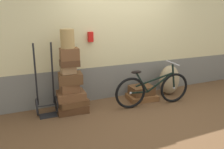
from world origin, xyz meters
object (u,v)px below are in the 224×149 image
at_px(suitcase_3, 69,87).
at_px(suitcase_9, 141,90).
at_px(suitcase_5, 68,70).
at_px(luggage_trolley, 46,99).
at_px(suitcase_2, 71,95).
at_px(burlap_sack, 169,80).
at_px(suitcase_4, 70,78).
at_px(bicycle, 153,89).
at_px(suitcase_7, 69,54).
at_px(suitcase_6, 70,63).
at_px(suitcase_8, 142,97).
at_px(suitcase_0, 73,108).
at_px(wicker_basket, 67,39).
at_px(suitcase_1, 73,102).

height_order(suitcase_3, suitcase_9, suitcase_3).
bearing_deg(suitcase_5, luggage_trolley, 168.43).
distance_m(suitcase_2, luggage_trolley, 0.46).
bearing_deg(burlap_sack, suitcase_4, -179.42).
bearing_deg(suitcase_9, bicycle, -85.34).
distance_m(suitcase_3, suitcase_7, 0.65).
relative_size(suitcase_3, suitcase_6, 0.95).
distance_m(suitcase_9, burlap_sack, 0.77).
height_order(suitcase_4, luggage_trolley, luggage_trolley).
height_order(suitcase_8, bicycle, bicycle).
relative_size(suitcase_4, suitcase_8, 0.71).
bearing_deg(suitcase_0, suitcase_8, 2.75).
bearing_deg(suitcase_2, suitcase_3, 159.76).
distance_m(wicker_basket, burlap_sack, 2.58).
height_order(suitcase_0, luggage_trolley, luggage_trolley).
bearing_deg(suitcase_5, suitcase_0, -10.91).
bearing_deg(suitcase_1, suitcase_5, 146.25).
bearing_deg(suitcase_2, luggage_trolley, 173.13).
distance_m(suitcase_4, bicycle, 1.68).
distance_m(suitcase_2, suitcase_4, 0.34).
bearing_deg(suitcase_9, luggage_trolley, 178.07).
xyz_separation_m(suitcase_7, wicker_basket, (-0.02, 0.01, 0.28)).
height_order(suitcase_1, suitcase_9, suitcase_9).
distance_m(suitcase_5, suitcase_7, 0.30).
height_order(suitcase_0, suitcase_8, suitcase_0).
relative_size(suitcase_8, luggage_trolley, 0.45).
xyz_separation_m(burlap_sack, bicycle, (-0.73, -0.41, 0.00)).
bearing_deg(wicker_basket, burlap_sack, 1.18).
height_order(suitcase_1, burlap_sack, burlap_sack).
height_order(suitcase_7, luggage_trolley, luggage_trolley).
relative_size(suitcase_0, suitcase_9, 1.16).
bearing_deg(bicycle, suitcase_2, 167.22).
xyz_separation_m(suitcase_6, wicker_basket, (-0.01, 0.02, 0.44)).
bearing_deg(suitcase_2, suitcase_5, 161.75).
bearing_deg(suitcase_0, bicycle, -9.61).
height_order(burlap_sack, bicycle, bicycle).
bearing_deg(suitcase_3, suitcase_2, -25.65).
bearing_deg(suitcase_3, suitcase_1, -30.92).
distance_m(suitcase_1, suitcase_5, 0.64).
bearing_deg(suitcase_3, suitcase_0, -12.57).
relative_size(wicker_basket, bicycle, 0.21).
relative_size(suitcase_6, bicycle, 0.21).
bearing_deg(suitcase_1, suitcase_9, -5.25).
xyz_separation_m(suitcase_8, suitcase_9, (0.00, 0.04, 0.15)).
distance_m(suitcase_5, suitcase_8, 1.78).
bearing_deg(suitcase_1, wicker_basket, 153.12).
xyz_separation_m(suitcase_1, suitcase_5, (-0.05, 0.02, 0.64)).
relative_size(suitcase_4, suitcase_6, 1.25).
bearing_deg(bicycle, suitcase_9, 95.11).
relative_size(suitcase_2, suitcase_3, 1.56).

